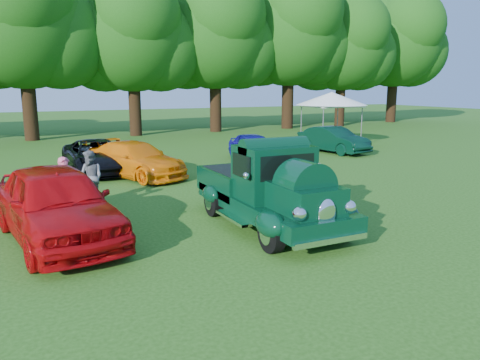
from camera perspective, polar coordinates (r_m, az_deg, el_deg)
name	(u,v)px	position (r m, az deg, el deg)	size (l,w,h in m)	color
ground	(222,234)	(11.15, -2.18, -6.64)	(120.00, 120.00, 0.00)	#204C11
hero_pickup	(269,191)	(11.67, 3.53, -1.31)	(2.44, 5.24, 2.05)	black
red_convertible	(57,204)	(11.27, -21.45, -2.70)	(2.03, 5.05, 1.72)	#A9070A
back_car_black	(97,156)	(19.75, -17.06, 2.78)	(2.18, 4.74, 1.32)	black
back_car_orange	(136,160)	(18.37, -12.61, 2.44)	(1.88, 4.63, 1.34)	orange
back_car_blue	(254,147)	(21.67, 1.69, 3.98)	(1.53, 3.81, 1.30)	#110C85
back_car_green	(333,140)	(25.06, 11.30, 4.84)	(1.43, 4.09, 1.35)	black
spectator_pink	(66,187)	(13.30, -20.43, -0.79)	(0.59, 0.39, 1.61)	#E25D80
spectator_grey	(91,177)	(14.53, -17.71, 0.33)	(0.77, 0.60, 1.59)	slate
canopy_tent	(332,99)	(28.11, 11.09, 9.66)	(4.47, 4.47, 3.09)	white
tree_line	(107,31)	(34.26, -15.86, 17.07)	(64.10, 10.13, 11.97)	black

